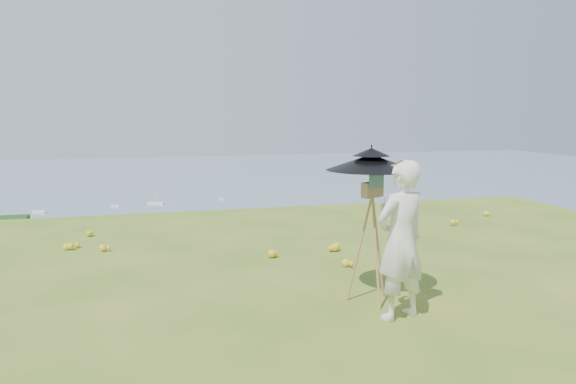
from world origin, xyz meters
name	(u,v)px	position (x,y,z in m)	size (l,w,h in m)	color
ground	(404,291)	(0.00, 0.00, 0.00)	(14.00, 14.00, 0.00)	#447321
shoreline_tier	(165,370)	(0.00, 75.00, -36.00)	(170.00, 28.00, 8.00)	slate
bay_water	(143,197)	(0.00, 240.00, -34.00)	(700.00, 700.00, 0.00)	slate
slope_trees	(187,340)	(0.00, 35.00, -15.00)	(110.00, 50.00, 6.00)	#204414
harbor_town	(164,329)	(0.00, 75.00, -29.50)	(110.00, 22.00, 5.00)	silver
moored_boats	(104,237)	(-12.50, 161.00, -33.65)	(140.00, 140.00, 0.70)	white
wildflowers	(395,281)	(0.00, 0.25, 0.06)	(10.00, 10.50, 0.12)	gold
painter	(401,240)	(-0.52, -0.89, 0.93)	(0.68, 0.45, 1.86)	silver
field_easel	(371,237)	(-0.62, -0.28, 0.84)	(0.64, 0.64, 1.68)	olive
sun_umbrella	(371,170)	(-0.63, -0.26, 1.69)	(1.12, 1.12, 0.62)	black
painter_cap	(403,164)	(-0.52, -0.89, 1.81)	(0.19, 0.23, 0.10)	#D47485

